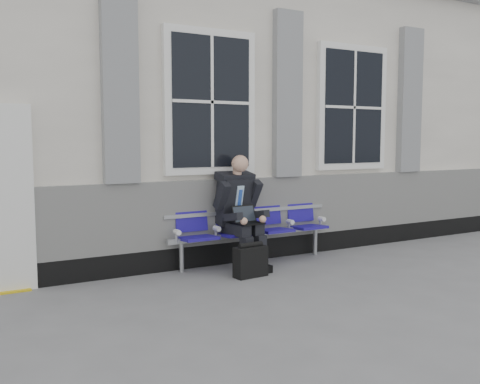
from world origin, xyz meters
TOP-DOWN VIEW (x-y plane):
  - ground at (0.00, 0.00)m, footprint 70.00×70.00m
  - station_building at (-0.02, 3.47)m, footprint 14.40×4.40m
  - bench at (-1.56, 1.32)m, footprint 2.60×0.47m
  - businessman at (-1.85, 1.18)m, footprint 0.66×0.89m
  - briefcase at (-1.99, 0.65)m, footprint 0.45×0.22m

SIDE VIEW (x-z plane):
  - ground at x=0.00m, z-range 0.00..0.00m
  - briefcase at x=-1.99m, z-range -0.02..0.43m
  - bench at x=-1.56m, z-range 0.10..1.01m
  - businessman at x=-1.85m, z-range 0.05..1.59m
  - station_building at x=-0.02m, z-range -0.02..4.47m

